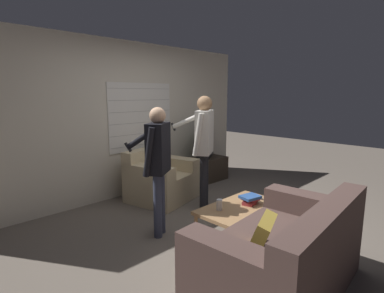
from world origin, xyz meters
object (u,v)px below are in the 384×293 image
object	(u,v)px
coffee_table	(240,209)
spare_remote	(259,197)
armchair_beige	(160,179)
person_right_standing	(204,138)
book_stack	(250,199)
couch_blue	(284,256)
soda_can	(219,205)
person_left_standing	(158,157)
tv	(205,143)

from	to	relation	value
coffee_table	spare_remote	xyz separation A→B (m)	(0.38, -0.01, 0.05)
armchair_beige	person_right_standing	bearing A→B (deg)	91.75
coffee_table	book_stack	bearing A→B (deg)	-14.31
armchair_beige	spare_remote	distance (m)	1.75
book_stack	spare_remote	size ratio (longest dim) A/B	1.87
couch_blue	person_right_standing	size ratio (longest dim) A/B	1.01
coffee_table	soda_can	world-z (taller)	soda_can
couch_blue	book_stack	bearing A→B (deg)	46.26
coffee_table	person_left_standing	bearing A→B (deg)	129.33
person_right_standing	tv	bearing A→B (deg)	9.95
coffee_table	tv	xyz separation A→B (m)	(1.50, 1.94, 0.39)
couch_blue	armchair_beige	size ratio (longest dim) A/B	1.48
tv	spare_remote	distance (m)	2.27
coffee_table	soda_can	xyz separation A→B (m)	(-0.26, 0.09, 0.10)
tv	soda_can	size ratio (longest dim) A/B	5.99
person_right_standing	soda_can	xyz separation A→B (m)	(-0.68, -0.88, -0.60)
armchair_beige	book_stack	bearing A→B (deg)	74.33
soda_can	spare_remote	xyz separation A→B (m)	(0.65, -0.10, -0.05)
couch_blue	coffee_table	world-z (taller)	couch_blue
coffee_table	person_right_standing	world-z (taller)	person_right_standing
book_stack	tv	bearing A→B (deg)	55.82
person_right_standing	spare_remote	xyz separation A→B (m)	(-0.03, -0.98, -0.65)
person_left_standing	armchair_beige	bearing A→B (deg)	16.86
tv	soda_can	xyz separation A→B (m)	(-1.76, -1.85, -0.29)
armchair_beige	coffee_table	world-z (taller)	armchair_beige
tv	book_stack	xyz separation A→B (m)	(-1.34, -1.98, -0.29)
coffee_table	tv	size ratio (longest dim) A/B	1.38
person_right_standing	coffee_table	bearing A→B (deg)	-145.03
tv	person_right_standing	bearing A→B (deg)	10.10
person_left_standing	book_stack	xyz separation A→B (m)	(0.77, -0.79, -0.51)
person_right_standing	person_left_standing	bearing A→B (deg)	160.36
tv	person_left_standing	xyz separation A→B (m)	(-2.11, -1.19, 0.21)
tv	spare_remote	world-z (taller)	tv
armchair_beige	tv	size ratio (longest dim) A/B	1.51
person_left_standing	person_right_standing	distance (m)	1.06
tv	book_stack	bearing A→B (deg)	24.11
couch_blue	soda_can	xyz separation A→B (m)	(0.26, 0.95, 0.13)
tv	person_left_standing	bearing A→B (deg)	-2.35
couch_blue	book_stack	size ratio (longest dim) A/B	6.66
person_left_standing	coffee_table	bearing A→B (deg)	-84.00
person_left_standing	spare_remote	bearing A→B (deg)	-70.53
armchair_beige	spare_remote	size ratio (longest dim) A/B	8.40
couch_blue	coffee_table	size ratio (longest dim) A/B	1.62
person_left_standing	soda_can	bearing A→B (deg)	-95.24
tv	book_stack	size ratio (longest dim) A/B	2.97
book_stack	spare_remote	bearing A→B (deg)	7.79
armchair_beige	person_left_standing	bearing A→B (deg)	36.19
book_stack	soda_can	distance (m)	0.44
person_left_standing	spare_remote	distance (m)	1.37
soda_can	person_left_standing	bearing A→B (deg)	118.09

